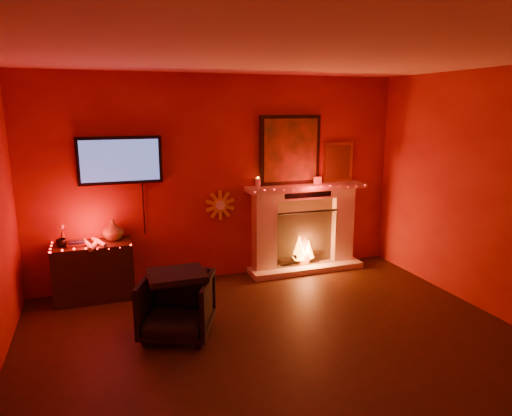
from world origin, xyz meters
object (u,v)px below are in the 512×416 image
Objects in this scene: fireplace at (304,220)px; sunburst_clock at (220,205)px; tv at (120,161)px; console_table at (94,268)px; armchair at (177,306)px.

fireplace is 5.45× the size of sunburst_clock.
tv reaches higher than console_table.
armchair is at bearing -74.92° from tv.
sunburst_clock reaches higher than console_table.
console_table is at bearing -153.78° from tv.
console_table is (-1.64, -0.22, -0.62)m from sunburst_clock.
fireplace is at bearing -4.37° from sunburst_clock.
sunburst_clock is at bearing 7.58° from console_table.
armchair is at bearing -120.04° from sunburst_clock.
fireplace is 1.76× the size of tv.
fireplace is 1.23m from sunburst_clock.
console_table is at bearing -172.42° from sunburst_clock.
tv is at bearing -178.76° from sunburst_clock.
tv is at bearing 26.22° from console_table.
fireplace is 2.61m from tv.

